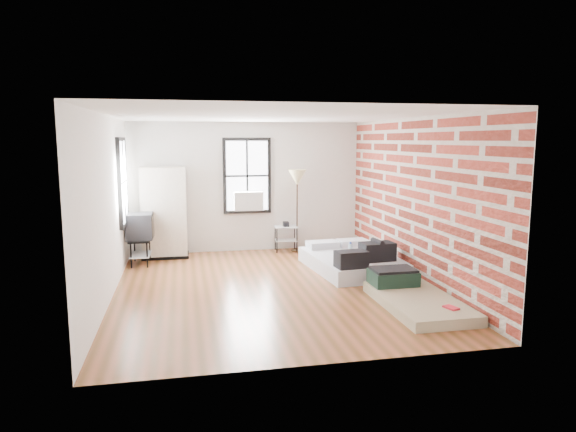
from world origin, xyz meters
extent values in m
plane|color=brown|center=(0.00, 0.00, 0.00)|extent=(6.00, 6.00, 0.00)
cube|color=silver|center=(0.00, 3.00, 1.40)|extent=(5.00, 0.01, 2.80)
cube|color=silver|center=(0.00, -3.00, 1.40)|extent=(5.00, 0.01, 2.80)
cube|color=silver|center=(-2.50, 0.00, 1.40)|extent=(0.01, 6.00, 2.80)
cube|color=#9B3224|center=(2.50, 0.00, 1.40)|extent=(0.02, 6.00, 2.80)
cube|color=white|center=(0.00, 0.00, 2.80)|extent=(5.00, 6.00, 0.01)
cube|color=white|center=(0.00, 2.95, 1.65)|extent=(0.90, 0.02, 1.50)
cube|color=black|center=(-0.48, 2.97, 1.65)|extent=(0.07, 0.08, 1.64)
cube|color=black|center=(0.48, 2.97, 1.65)|extent=(0.07, 0.08, 1.64)
cube|color=black|center=(0.00, 2.97, 2.44)|extent=(0.90, 0.08, 0.07)
cube|color=black|center=(0.00, 2.97, 0.86)|extent=(0.90, 0.08, 0.07)
cube|color=black|center=(0.00, 2.94, 1.65)|extent=(0.04, 0.02, 1.50)
cube|color=black|center=(0.00, 2.94, 1.65)|extent=(0.90, 0.02, 0.04)
cube|color=silver|center=(0.00, 2.83, 1.12)|extent=(0.62, 0.30, 0.40)
cube|color=white|center=(-2.45, 1.80, 1.65)|extent=(0.02, 0.90, 1.50)
cube|color=black|center=(-2.47, 1.32, 1.65)|extent=(0.08, 0.07, 1.64)
cube|color=black|center=(-2.47, 2.29, 1.65)|extent=(0.08, 0.07, 1.64)
cube|color=black|center=(-2.47, 1.80, 2.44)|extent=(0.08, 0.90, 0.07)
cube|color=black|center=(-2.47, 1.80, 0.86)|extent=(0.08, 0.90, 0.07)
cube|color=black|center=(-2.44, 1.80, 1.65)|extent=(0.02, 0.04, 1.50)
cube|color=black|center=(-2.44, 1.80, 1.65)|extent=(0.02, 0.90, 0.04)
cube|color=silver|center=(1.75, 0.87, 0.14)|extent=(1.72, 2.21, 0.27)
cube|color=silver|center=(1.34, 1.65, 0.34)|extent=(0.64, 0.44, 0.13)
cube|color=silver|center=(2.00, 1.71, 0.34)|extent=(0.64, 0.44, 0.13)
cube|color=black|center=(2.02, 0.40, 0.44)|extent=(0.63, 0.41, 0.33)
cylinder|color=black|center=(2.02, 0.40, 0.62)|extent=(0.12, 0.39, 0.09)
cube|color=black|center=(1.39, 0.01, 0.42)|extent=(0.55, 0.38, 0.28)
cylinder|color=silver|center=(1.65, 0.80, 0.39)|extent=(0.08, 0.08, 0.24)
cylinder|color=#183BA9|center=(1.65, 0.80, 0.53)|extent=(0.04, 0.04, 0.03)
cube|color=tan|center=(1.95, -1.42, 0.08)|extent=(1.01, 1.93, 0.15)
cube|color=black|center=(1.85, -0.71, 0.26)|extent=(0.71, 0.51, 0.22)
cube|color=black|center=(1.85, -0.71, 0.39)|extent=(0.67, 0.47, 0.04)
cube|color=red|center=(2.15, -1.98, 0.16)|extent=(0.19, 0.23, 0.03)
cube|color=black|center=(-1.76, 2.65, 0.03)|extent=(0.95, 0.55, 0.06)
cube|color=#F1E8CB|center=(-1.76, 2.65, 0.97)|extent=(0.91, 0.51, 1.81)
cylinder|color=black|center=(0.58, 2.57, 0.27)|extent=(0.02, 0.02, 0.54)
cylinder|color=black|center=(1.02, 2.54, 0.27)|extent=(0.02, 0.02, 0.54)
cylinder|color=black|center=(0.61, 2.90, 0.27)|extent=(0.02, 0.02, 0.54)
cylinder|color=black|center=(1.04, 2.87, 0.27)|extent=(0.02, 0.02, 0.54)
cube|color=silver|center=(0.81, 2.72, 0.54)|extent=(0.52, 0.43, 0.02)
cube|color=silver|center=(0.81, 2.72, 0.25)|extent=(0.50, 0.41, 0.02)
cube|color=black|center=(0.81, 2.72, 0.60)|extent=(0.13, 0.19, 0.10)
cylinder|color=black|center=(1.04, 2.65, 0.01)|extent=(0.26, 0.26, 0.03)
cylinder|color=black|center=(1.04, 2.65, 0.80)|extent=(0.03, 0.03, 1.54)
cone|color=tan|center=(1.04, 2.65, 1.62)|extent=(0.38, 0.38, 0.34)
cylinder|color=black|center=(-2.38, 1.82, 0.25)|extent=(0.03, 0.03, 0.50)
cylinder|color=black|center=(-2.08, 1.81, 0.25)|extent=(0.03, 0.03, 0.50)
cylinder|color=black|center=(-2.36, 2.42, 0.25)|extent=(0.03, 0.03, 0.50)
cylinder|color=black|center=(-2.06, 2.41, 0.25)|extent=(0.03, 0.03, 0.50)
cube|color=black|center=(-2.22, 2.12, 0.50)|extent=(0.42, 0.73, 0.03)
cube|color=silver|center=(-2.22, 2.12, 0.20)|extent=(0.40, 0.70, 0.02)
cube|color=black|center=(-2.22, 2.12, 0.76)|extent=(0.51, 0.59, 0.50)
cube|color=black|center=(-1.97, 2.11, 0.76)|extent=(0.03, 0.48, 0.40)
camera|label=1|loc=(-1.38, -8.10, 2.43)|focal=32.00mm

